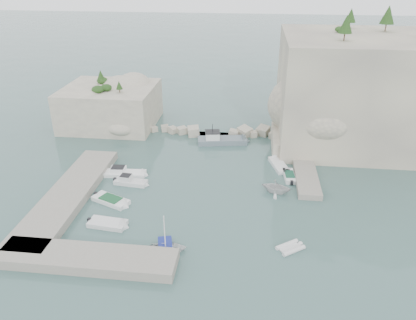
# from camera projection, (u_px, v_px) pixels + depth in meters

# --- Properties ---
(ground) EXTENTS (400.00, 400.00, 0.00)m
(ground) POSITION_uv_depth(u_px,v_px,m) (203.00, 202.00, 50.78)
(ground) COLOR #42635F
(ground) RESTS_ON ground
(cliff_east) EXTENTS (26.00, 22.00, 17.00)m
(cliff_east) POSITION_uv_depth(u_px,v_px,m) (362.00, 90.00, 65.10)
(cliff_east) COLOR beige
(cliff_east) RESTS_ON ground
(cliff_terrace) EXTENTS (8.00, 10.00, 2.50)m
(cliff_terrace) POSITION_uv_depth(u_px,v_px,m) (297.00, 141.00, 64.90)
(cliff_terrace) COLOR beige
(cliff_terrace) RESTS_ON ground
(outcrop_west) EXTENTS (16.00, 14.00, 7.00)m
(outcrop_west) POSITION_uv_depth(u_px,v_px,m) (111.00, 106.00, 73.54)
(outcrop_west) COLOR beige
(outcrop_west) RESTS_ON ground
(quay_west) EXTENTS (5.00, 24.00, 1.10)m
(quay_west) POSITION_uv_depth(u_px,v_px,m) (69.00, 195.00, 51.40)
(quay_west) COLOR #9E9689
(quay_west) RESTS_ON ground
(quay_south) EXTENTS (18.00, 4.00, 1.10)m
(quay_south) POSITION_uv_depth(u_px,v_px,m) (87.00, 258.00, 40.44)
(quay_south) COLOR #9E9689
(quay_south) RESTS_ON ground
(ledge_east) EXTENTS (3.00, 16.00, 0.80)m
(ledge_east) POSITION_uv_depth(u_px,v_px,m) (305.00, 169.00, 58.11)
(ledge_east) COLOR #9E9689
(ledge_east) RESTS_ON ground
(breakwater) EXTENTS (28.00, 3.00, 1.40)m
(breakwater) POSITION_uv_depth(u_px,v_px,m) (213.00, 131.00, 70.15)
(breakwater) COLOR beige
(breakwater) RESTS_ON ground
(motorboat_c) EXTENTS (5.70, 3.94, 0.70)m
(motorboat_c) POSITION_uv_depth(u_px,v_px,m) (111.00, 202.00, 50.85)
(motorboat_c) COLOR white
(motorboat_c) RESTS_ON ground
(motorboat_e) EXTENTS (4.95, 2.45, 0.70)m
(motorboat_e) POSITION_uv_depth(u_px,v_px,m) (108.00, 226.00, 46.38)
(motorboat_e) COLOR silver
(motorboat_e) RESTS_ON ground
(motorboat_a) EXTENTS (6.53, 2.26, 1.40)m
(motorboat_a) POSITION_uv_depth(u_px,v_px,m) (125.00, 175.00, 57.19)
(motorboat_a) COLOR white
(motorboat_a) RESTS_ON ground
(motorboat_b) EXTENTS (5.00, 2.09, 1.40)m
(motorboat_b) POSITION_uv_depth(u_px,v_px,m) (131.00, 184.00, 54.96)
(motorboat_b) COLOR silver
(motorboat_b) RESTS_ON ground
(rowboat) EXTENTS (5.07, 4.17, 0.91)m
(rowboat) POSITION_uv_depth(u_px,v_px,m) (166.00, 252.00, 42.19)
(rowboat) COLOR white
(rowboat) RESTS_ON ground
(inflatable_dinghy) EXTENTS (3.32, 2.96, 0.44)m
(inflatable_dinghy) POSITION_uv_depth(u_px,v_px,m) (290.00, 249.00, 42.63)
(inflatable_dinghy) COLOR silver
(inflatable_dinghy) RESTS_ON ground
(tender_east_a) EXTENTS (4.50, 4.12, 2.01)m
(tender_east_a) POSITION_uv_depth(u_px,v_px,m) (276.00, 193.00, 52.93)
(tender_east_a) COLOR silver
(tender_east_a) RESTS_ON ground
(tender_east_b) EXTENTS (1.82, 4.39, 0.70)m
(tender_east_b) POSITION_uv_depth(u_px,v_px,m) (289.00, 178.00, 56.53)
(tender_east_b) COLOR white
(tender_east_b) RESTS_ON ground
(tender_east_c) EXTENTS (3.23, 5.72, 0.70)m
(tender_east_c) POSITION_uv_depth(u_px,v_px,m) (279.00, 167.00, 59.52)
(tender_east_c) COLOR white
(tender_east_c) RESTS_ON ground
(tender_east_d) EXTENTS (4.98, 3.48, 1.80)m
(tender_east_d) POSITION_uv_depth(u_px,v_px,m) (287.00, 156.00, 62.86)
(tender_east_d) COLOR white
(tender_east_d) RESTS_ON ground
(work_boat) EXTENTS (9.12, 4.05, 2.20)m
(work_boat) POSITION_uv_depth(u_px,v_px,m) (222.00, 143.00, 67.26)
(work_boat) COLOR slate
(work_boat) RESTS_ON ground
(rowboat_mast) EXTENTS (0.10, 0.10, 4.20)m
(rowboat_mast) POSITION_uv_depth(u_px,v_px,m) (165.00, 232.00, 41.05)
(rowboat_mast) COLOR white
(rowboat_mast) RESTS_ON rowboat
(vegetation) EXTENTS (53.48, 13.88, 13.40)m
(vegetation) POSITION_uv_depth(u_px,v_px,m) (336.00, 27.00, 62.70)
(vegetation) COLOR #1E4219
(vegetation) RESTS_ON ground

